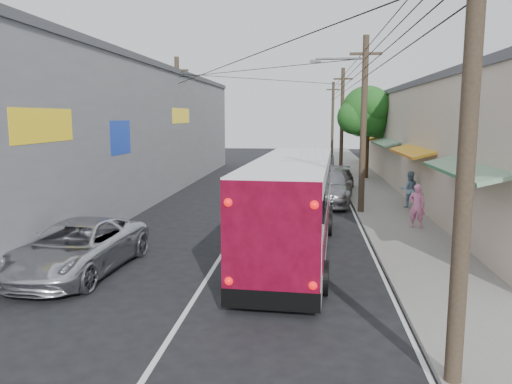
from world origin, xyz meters
TOP-DOWN VIEW (x-y plane):
  - ground at (0.00, 0.00)m, footprint 120.00×120.00m
  - sidewalk at (6.50, 20.00)m, footprint 3.00×80.00m
  - building_right at (10.99, 22.00)m, footprint 7.09×40.00m
  - building_left at (-8.50, 18.00)m, footprint 7.20×36.00m
  - utility_poles at (3.13, 20.33)m, footprint 11.80×45.28m
  - street_tree at (6.87, 26.02)m, footprint 4.40×4.00m
  - coach_bus at (2.28, 6.06)m, footprint 3.01×10.99m
  - jeepney at (-3.80, 3.22)m, footprint 2.82×5.51m
  - parked_suv at (3.80, 15.96)m, footprint 3.11×6.22m
  - parked_car_mid at (4.60, 20.00)m, footprint 2.17×4.34m
  - parked_car_far at (3.80, 29.21)m, footprint 2.12×4.81m
  - pedestrian_near at (7.03, 9.82)m, footprint 0.73×0.61m
  - pedestrian_far at (7.60, 14.29)m, footprint 0.91×0.75m

SIDE VIEW (x-z plane):
  - ground at x=0.00m, z-range 0.00..0.00m
  - sidewalk at x=6.50m, z-range 0.00..0.12m
  - parked_car_mid at x=4.60m, z-range 0.00..1.42m
  - jeepney at x=-3.80m, z-range 0.00..1.49m
  - parked_car_far at x=3.80m, z-range 0.00..1.54m
  - parked_suv at x=3.80m, z-range 0.00..1.73m
  - pedestrian_near at x=7.03m, z-range 0.12..1.85m
  - pedestrian_far at x=7.60m, z-range 0.12..1.86m
  - coach_bus at x=2.28m, z-range 0.06..3.19m
  - building_right at x=10.99m, z-range 0.03..6.28m
  - building_left at x=-8.50m, z-range 0.03..7.28m
  - utility_poles at x=3.13m, z-range 0.13..8.13m
  - street_tree at x=6.87m, z-range 1.37..7.97m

